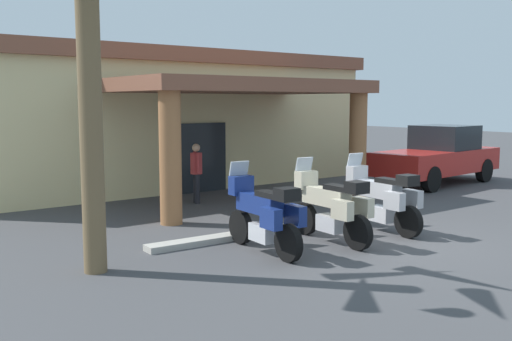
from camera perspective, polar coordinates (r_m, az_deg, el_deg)
ground_plane at (r=12.03m, az=12.32°, el=-6.56°), size 80.00×80.00×0.00m
motel_building at (r=19.92m, az=-9.49°, el=5.16°), size 14.28×10.17×4.35m
motorcycle_blue at (r=10.58m, az=0.79°, el=-4.37°), size 0.71×2.21×1.61m
motorcycle_cream at (r=11.46m, az=7.39°, el=-3.56°), size 0.70×2.21×1.61m
motorcycle_silver at (r=12.61m, az=12.25°, el=-2.71°), size 0.71×2.21×1.61m
pedestrian at (r=15.77m, az=-5.87°, el=0.14°), size 0.32×0.51×1.62m
pickup_truck_red at (r=20.39m, az=17.42°, el=1.37°), size 5.41×2.59×1.95m
palm_tree_roadside at (r=9.61m, az=-16.26°, el=15.56°), size 2.44×2.57×6.03m
curb_strip at (r=12.55m, az=3.39°, el=-5.59°), size 6.64×0.36×0.12m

